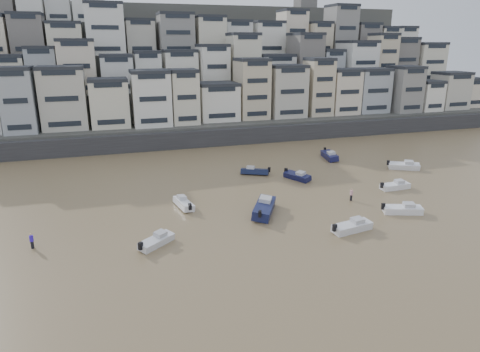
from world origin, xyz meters
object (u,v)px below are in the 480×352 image
object	(u,v)px
boat_f	(184,202)
person_pink	(351,195)
boat_g	(404,165)
boat_j	(156,240)
boat_b	(403,208)
boat_e	(297,175)
boat_h	(255,170)
boat_i	(330,155)
person_blue	(32,241)
boat_c	(264,206)
boat_a	(352,225)
boat_d	(395,185)

from	to	relation	value
boat_f	person_pink	size ratio (longest dim) A/B	2.89
boat_g	boat_j	xyz separation A→B (m)	(-44.43, -16.48, -0.11)
boat_b	person_pink	world-z (taller)	person_pink
boat_e	boat_f	size ratio (longest dim) A/B	1.02
boat_h	boat_f	bearing A→B (deg)	65.84
boat_g	boat_i	xyz separation A→B (m)	(-8.82, 10.13, 0.07)
boat_i	person_blue	world-z (taller)	person_blue
person_pink	boat_j	bearing A→B (deg)	-168.24
boat_b	boat_e	size ratio (longest dim) A/B	1.04
boat_b	boat_c	world-z (taller)	boat_c
boat_a	boat_f	bearing A→B (deg)	132.18
boat_f	boat_c	bearing A→B (deg)	-128.67
boat_e	boat_j	distance (m)	29.54
boat_g	boat_j	bearing A→B (deg)	-131.09
boat_d	boat_e	xyz separation A→B (m)	(-11.95, 8.71, 0.01)
boat_d	person_pink	xyz separation A→B (m)	(-8.91, -2.29, 0.19)
boat_a	boat_g	distance (m)	29.77
boat_f	boat_e	bearing A→B (deg)	-81.30
boat_j	boat_c	bearing A→B (deg)	-18.81
boat_d	boat_j	distance (m)	37.18
boat_h	boat_j	xyz separation A→B (m)	(-18.86, -21.47, -0.04)
boat_g	person_pink	size ratio (longest dim) A/B	3.22
boat_d	boat_b	bearing A→B (deg)	-123.04
boat_c	person_blue	size ratio (longest dim) A/B	4.19
boat_b	boat_f	distance (m)	28.38
boat_b	boat_g	world-z (taller)	boat_g
boat_g	boat_j	world-z (taller)	boat_g
boat_j	boat_e	bearing A→B (deg)	-3.76
boat_d	boat_e	bearing A→B (deg)	142.40
boat_j	boat_g	bearing A→B (deg)	-17.86
boat_e	person_pink	xyz separation A→B (m)	(3.04, -11.01, 0.17)
boat_h	boat_j	distance (m)	28.58
person_pink	boat_b	bearing A→B (deg)	-58.16
boat_g	boat_j	size ratio (longest dim) A/B	1.17
boat_d	person_blue	distance (m)	49.18
boat_e	boat_g	size ratio (longest dim) A/B	0.91
boat_b	person_blue	world-z (taller)	person_blue
boat_a	person_pink	xyz separation A→B (m)	(5.35, 8.87, 0.13)
boat_j	person_pink	bearing A→B (deg)	-26.44
boat_e	boat_j	xyz separation A→B (m)	(-24.36, -16.71, -0.05)
boat_f	boat_h	distance (m)	17.92
person_blue	boat_g	bearing A→B (deg)	12.98
boat_a	boat_e	size ratio (longest dim) A/B	1.07
person_pink	boat_g	bearing A→B (deg)	32.31
boat_d	person_pink	bearing A→B (deg)	-167.06
boat_b	boat_c	size ratio (longest dim) A/B	0.73
boat_b	boat_g	size ratio (longest dim) A/B	0.95
boat_i	boat_g	bearing A→B (deg)	51.75
boat_c	boat_b	bearing A→B (deg)	-78.29
boat_i	person_blue	xyz separation A→B (m)	(-48.26, -23.28, 0.04)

